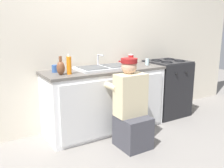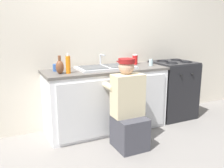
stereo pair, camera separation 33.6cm
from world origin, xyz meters
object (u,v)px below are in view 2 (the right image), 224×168
soap_bottle_orange (68,64)px  soda_cup_red (135,59)px  stove_range (172,89)px  water_glass (151,62)px  coffee_mug (56,68)px  vase_decorative (60,67)px  sink_double_basin (106,67)px  plumber_person (128,111)px

soap_bottle_orange → soda_cup_red: (1.15, 0.28, -0.04)m
stove_range → soap_bottle_orange: (-1.78, -0.12, 0.55)m
stove_range → water_glass: (-0.48, -0.06, 0.48)m
soap_bottle_orange → coffee_mug: size_ratio=1.98×
soda_cup_red → vase_decorative: (-1.25, -0.27, 0.01)m
stove_range → coffee_mug: coffee_mug is taller
coffee_mug → stove_range: bearing=-3.3°
sink_double_basin → soap_bottle_orange: 0.59m
plumber_person → water_glass: 1.03m
water_glass → sink_double_basin: bearing=175.4°
stove_range → water_glass: bearing=-173.5°
plumber_person → vase_decorative: bearing=142.8°
coffee_mug → water_glass: water_glass is taller
plumber_person → soda_cup_red: size_ratio=7.26×
stove_range → vase_decorative: bearing=-176.9°
stove_range → plumber_person: plumber_person is taller
sink_double_basin → water_glass: 0.72m
soda_cup_red → plumber_person: bearing=-125.1°
sink_double_basin → coffee_mug: 0.68m
coffee_mug → vase_decorative: bearing=-90.4°
soda_cup_red → water_glass: size_ratio=1.52×
stove_range → vase_decorative: size_ratio=4.06×
soap_bottle_orange → vase_decorative: soap_bottle_orange is taller
sink_double_basin → vase_decorative: vase_decorative is taller
coffee_mug → plumber_person: bearing=-46.8°
soap_bottle_orange → sink_double_basin: bearing=11.6°
coffee_mug → water_glass: size_ratio=1.26×
stove_range → water_glass: size_ratio=9.34×
sink_double_basin → coffee_mug: (-0.67, 0.10, 0.03)m
sink_double_basin → coffee_mug: size_ratio=6.35×
plumber_person → vase_decorative: 1.01m
coffee_mug → water_glass: (1.39, -0.16, 0.00)m
soap_bottle_orange → water_glass: bearing=2.7°
soda_cup_red → water_glass: (0.15, -0.22, -0.03)m
soap_bottle_orange → coffee_mug: (-0.10, 0.22, -0.07)m
sink_double_basin → water_glass: bearing=-4.6°
sink_double_basin → soap_bottle_orange: (-0.57, -0.12, 0.09)m
soap_bottle_orange → soda_cup_red: soap_bottle_orange is taller
vase_decorative → sink_double_basin: bearing=8.9°
sink_double_basin → plumber_person: 0.78m
sink_double_basin → soap_bottle_orange: soap_bottle_orange is taller
stove_range → vase_decorative: vase_decorative is taller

